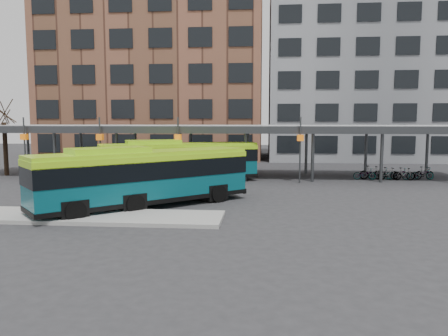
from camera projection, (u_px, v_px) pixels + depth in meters
ground at (199, 207)px, 22.92m from camera, size 120.00×120.00×0.00m
boarding_island at (74, 216)px, 20.43m from camera, size 14.00×3.00×0.18m
canopy at (222, 128)px, 35.24m from camera, size 40.00×6.53×4.80m
tree at (5, 146)px, 36.15m from camera, size 1.64×1.64×5.60m
building_brick at (157, 68)px, 54.31m from camera, size 26.00×14.00×22.00m
building_grey at (371, 75)px, 52.08m from camera, size 24.00×14.00×20.00m
bus_front at (144, 176)px, 22.80m from camera, size 10.34×9.69×3.23m
bus_rear at (179, 160)px, 31.93m from camera, size 11.41×7.02×3.16m
pedestrian at (72, 196)px, 20.72m from camera, size 0.41×0.63×1.58m
bike_rack at (394, 174)px, 33.65m from camera, size 6.33×1.35×1.07m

